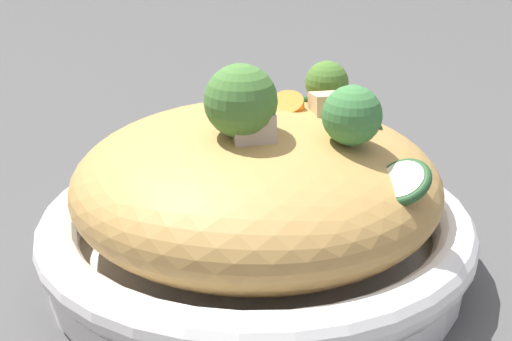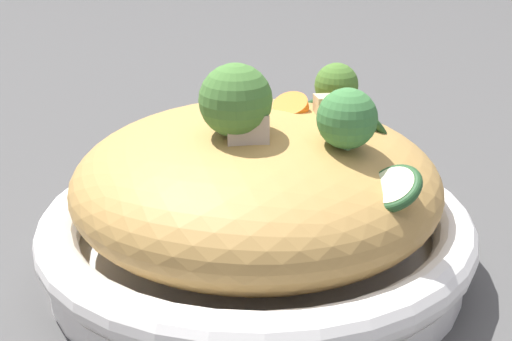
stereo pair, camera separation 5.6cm
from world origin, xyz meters
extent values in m
plane|color=#484746|center=(0.00, 0.00, 0.00)|extent=(3.00, 3.00, 0.00)
cylinder|color=white|center=(0.00, 0.00, 0.01)|extent=(0.31, 0.31, 0.02)
torus|color=white|center=(0.00, 0.00, 0.04)|extent=(0.33, 0.33, 0.03)
ellipsoid|color=tan|center=(0.00, 0.00, 0.07)|extent=(0.27, 0.27, 0.10)
torus|color=tan|center=(-0.02, -0.01, 0.10)|extent=(0.05, 0.05, 0.02)
torus|color=#B68F45|center=(-0.02, 0.02, 0.11)|extent=(0.07, 0.07, 0.02)
cone|color=#8CB475|center=(0.06, -0.04, 0.11)|extent=(0.02, 0.02, 0.02)
sphere|color=#407D40|center=(0.06, -0.04, 0.14)|extent=(0.05, 0.05, 0.04)
cone|color=#8FAF70|center=(-0.01, -0.03, 0.12)|extent=(0.03, 0.03, 0.02)
sphere|color=#497B36|center=(-0.01, -0.03, 0.15)|extent=(0.07, 0.07, 0.05)
cone|color=#93AC6A|center=(0.07, 0.06, 0.11)|extent=(0.02, 0.02, 0.02)
sphere|color=#4B762D|center=(0.07, 0.06, 0.13)|extent=(0.05, 0.05, 0.03)
cylinder|color=orange|center=(0.03, 0.03, 0.12)|extent=(0.04, 0.04, 0.02)
cylinder|color=orange|center=(0.06, 0.02, 0.12)|extent=(0.04, 0.04, 0.02)
cylinder|color=orange|center=(0.00, 0.06, 0.12)|extent=(0.03, 0.03, 0.01)
cylinder|color=beige|center=(0.08, -0.08, 0.10)|extent=(0.04, 0.04, 0.02)
torus|color=#265029|center=(0.08, -0.08, 0.10)|extent=(0.05, 0.05, 0.03)
cylinder|color=beige|center=(0.06, 0.09, 0.10)|extent=(0.04, 0.03, 0.03)
torus|color=#27502C|center=(0.06, 0.09, 0.10)|extent=(0.04, 0.04, 0.03)
cylinder|color=beige|center=(0.08, 0.02, 0.11)|extent=(0.03, 0.04, 0.03)
torus|color=#285324|center=(0.08, 0.02, 0.11)|extent=(0.04, 0.05, 0.03)
cube|color=#D1B887|center=(0.06, 0.02, 0.12)|extent=(0.03, 0.03, 0.03)
cube|color=#C9B194|center=(-0.01, -0.04, 0.13)|extent=(0.03, 0.02, 0.03)
camera|label=1|loc=(-0.07, -0.51, 0.29)|focal=53.43mm
camera|label=2|loc=(-0.02, -0.52, 0.29)|focal=53.43mm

